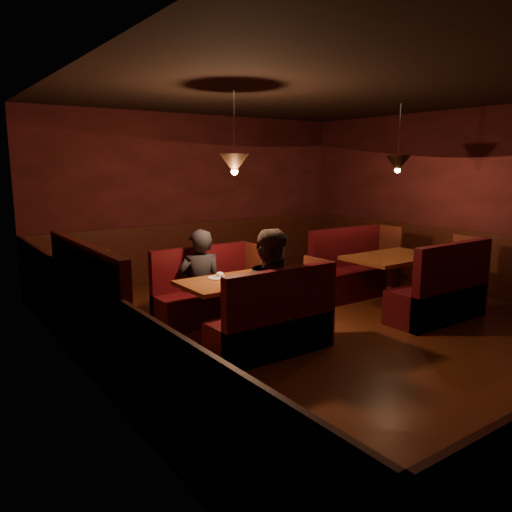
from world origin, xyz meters
TOP-DOWN VIEW (x-y plane):
  - room at (-0.28, 0.04)m, footprint 6.02×7.02m
  - main_table at (-1.17, 0.40)m, footprint 1.30×0.79m
  - main_bench_far at (-1.16, 1.13)m, footprint 1.43×0.51m
  - main_bench_near at (-1.16, -0.34)m, footprint 1.43×0.51m
  - second_table at (1.32, 0.13)m, footprint 1.35×0.86m
  - second_bench_far at (1.35, 0.94)m, footprint 1.49×0.56m
  - second_bench_near at (1.35, -0.67)m, footprint 1.49×0.56m
  - diner_a at (-1.28, 1.08)m, footprint 0.66×0.52m
  - diner_b at (-1.05, -0.21)m, footprint 0.97×0.84m

SIDE VIEW (x-z plane):
  - main_bench_far at x=-1.16m, z-range -0.18..0.80m
  - main_bench_near at x=-1.16m, z-range -0.18..0.80m
  - second_bench_far at x=1.35m, z-range -0.19..0.87m
  - second_bench_near at x=1.35m, z-range -0.19..0.87m
  - main_table at x=-1.17m, z-range 0.08..0.99m
  - second_table at x=1.32m, z-range 0.18..0.94m
  - diner_a at x=-1.28m, z-range 0.00..1.58m
  - diner_b at x=-1.05m, z-range 0.00..1.71m
  - room at x=-0.28m, z-range -0.41..2.51m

